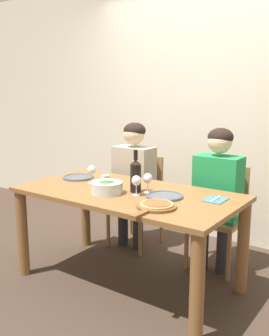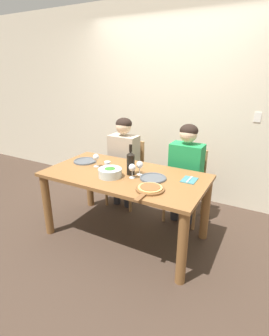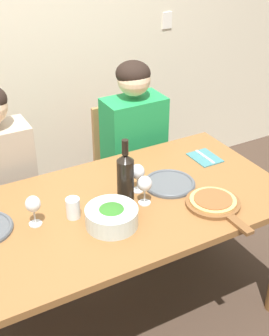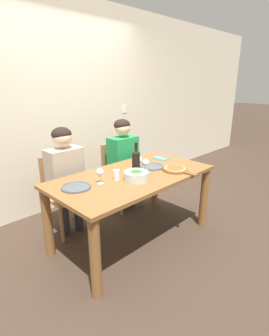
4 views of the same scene
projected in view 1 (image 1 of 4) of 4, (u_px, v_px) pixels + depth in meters
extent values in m
plane|color=#3D2D23|center=(128.00, 282.00, 3.17)|extent=(40.00, 40.00, 0.00)
cube|color=beige|center=(206.00, 106.00, 3.96)|extent=(10.00, 0.05, 2.70)
cube|color=brown|center=(127.00, 194.00, 3.02)|extent=(1.71, 0.89, 0.04)
cylinder|color=brown|center=(22.00, 233.00, 3.24)|extent=(0.09, 0.09, 0.72)
cylinder|color=brown|center=(197.00, 289.00, 2.34)|extent=(0.09, 0.09, 0.72)
cylinder|color=brown|center=(85.00, 210.00, 3.85)|extent=(0.09, 0.09, 0.72)
cylinder|color=brown|center=(243.00, 247.00, 2.95)|extent=(0.09, 0.09, 0.72)
cube|color=#9E7042|center=(135.00, 203.00, 3.85)|extent=(0.42, 0.42, 0.04)
cube|color=#9E7042|center=(146.00, 176.00, 3.96)|extent=(0.38, 0.03, 0.43)
cylinder|color=#9E7042|center=(108.00, 226.00, 3.85)|extent=(0.04, 0.04, 0.41)
cylinder|color=#9E7042|center=(140.00, 234.00, 3.63)|extent=(0.04, 0.04, 0.41)
cylinder|color=#9E7042|center=(131.00, 216.00, 4.15)|extent=(0.04, 0.04, 0.41)
cylinder|color=#9E7042|center=(162.00, 223.00, 3.94)|extent=(0.04, 0.04, 0.41)
cube|color=#9E7042|center=(217.00, 220.00, 3.36)|extent=(0.42, 0.42, 0.04)
cube|color=#9E7042|center=(228.00, 189.00, 3.47)|extent=(0.38, 0.03, 0.43)
cylinder|color=#9E7042|center=(186.00, 246.00, 3.36)|extent=(0.04, 0.04, 0.41)
cylinder|color=#9E7042|center=(229.00, 257.00, 3.15)|extent=(0.04, 0.04, 0.41)
cylinder|color=#9E7042|center=(206.00, 233.00, 3.66)|extent=(0.04, 0.04, 0.41)
cylinder|color=#9E7042|center=(245.00, 242.00, 3.45)|extent=(0.04, 0.04, 0.41)
cylinder|color=#28282D|center=(123.00, 223.00, 3.88)|extent=(0.10, 0.10, 0.45)
cylinder|color=#28282D|center=(138.00, 227.00, 3.78)|extent=(0.10, 0.10, 0.45)
cube|color=tan|center=(134.00, 175.00, 3.77)|extent=(0.38, 0.22, 0.54)
cylinder|color=tan|center=(102.00, 192.00, 3.72)|extent=(0.07, 0.31, 0.14)
cylinder|color=tan|center=(136.00, 199.00, 3.50)|extent=(0.07, 0.31, 0.14)
sphere|color=beige|center=(134.00, 134.00, 3.70)|extent=(0.20, 0.20, 0.20)
ellipsoid|color=black|center=(135.00, 130.00, 3.70)|extent=(0.21, 0.21, 0.15)
cylinder|color=#28282D|center=(203.00, 243.00, 3.39)|extent=(0.10, 0.10, 0.45)
cylinder|color=#28282D|center=(222.00, 248.00, 3.29)|extent=(0.10, 0.10, 0.45)
cube|color=#1E8C47|center=(218.00, 188.00, 3.29)|extent=(0.38, 0.22, 0.54)
cylinder|color=#1E8C47|center=(182.00, 208.00, 3.23)|extent=(0.07, 0.31, 0.14)
cylinder|color=#1E8C47|center=(228.00, 217.00, 3.01)|extent=(0.07, 0.31, 0.14)
sphere|color=beige|center=(220.00, 141.00, 3.21)|extent=(0.20, 0.20, 0.20)
ellipsoid|color=black|center=(221.00, 137.00, 3.21)|extent=(0.21, 0.21, 0.15)
cylinder|color=black|center=(136.00, 178.00, 2.97)|extent=(0.08, 0.08, 0.22)
cone|color=black|center=(136.00, 162.00, 2.95)|extent=(0.08, 0.08, 0.03)
cylinder|color=black|center=(136.00, 155.00, 2.94)|extent=(0.03, 0.03, 0.08)
cylinder|color=silver|center=(107.00, 188.00, 2.95)|extent=(0.24, 0.24, 0.09)
ellipsoid|color=#2D6B23|center=(107.00, 187.00, 2.95)|extent=(0.20, 0.20, 0.10)
cylinder|color=#4C5156|center=(78.00, 178.00, 3.45)|extent=(0.27, 0.27, 0.01)
torus|color=#4C5156|center=(78.00, 177.00, 3.45)|extent=(0.26, 0.26, 0.02)
cylinder|color=#4C5156|center=(165.00, 196.00, 2.85)|extent=(0.27, 0.27, 0.01)
torus|color=#4C5156|center=(165.00, 196.00, 2.85)|extent=(0.26, 0.26, 0.02)
cylinder|color=brown|center=(157.00, 206.00, 2.60)|extent=(0.27, 0.27, 0.02)
cube|color=brown|center=(139.00, 214.00, 2.44)|extent=(0.04, 0.14, 0.02)
cylinder|color=tan|center=(157.00, 204.00, 2.60)|extent=(0.23, 0.23, 0.01)
cylinder|color=#AD4C28|center=(157.00, 203.00, 2.60)|extent=(0.19, 0.19, 0.01)
cylinder|color=silver|center=(92.00, 183.00, 3.27)|extent=(0.06, 0.06, 0.01)
cylinder|color=silver|center=(92.00, 178.00, 3.26)|extent=(0.01, 0.01, 0.07)
ellipsoid|color=silver|center=(92.00, 170.00, 3.24)|extent=(0.07, 0.07, 0.08)
ellipsoid|color=maroon|center=(92.00, 171.00, 3.25)|extent=(0.06, 0.06, 0.03)
cylinder|color=silver|center=(148.00, 192.00, 2.97)|extent=(0.06, 0.06, 0.01)
cylinder|color=silver|center=(148.00, 187.00, 2.97)|extent=(0.01, 0.01, 0.07)
ellipsoid|color=silver|center=(148.00, 178.00, 2.95)|extent=(0.07, 0.07, 0.08)
ellipsoid|color=maroon|center=(148.00, 180.00, 2.95)|extent=(0.06, 0.06, 0.03)
cylinder|color=silver|center=(136.00, 195.00, 2.90)|extent=(0.06, 0.06, 0.01)
cylinder|color=silver|center=(136.00, 190.00, 2.89)|extent=(0.01, 0.01, 0.07)
ellipsoid|color=silver|center=(136.00, 181.00, 2.88)|extent=(0.07, 0.07, 0.08)
ellipsoid|color=maroon|center=(136.00, 182.00, 2.88)|extent=(0.06, 0.06, 0.03)
cylinder|color=silver|center=(106.00, 181.00, 3.13)|extent=(0.07, 0.07, 0.10)
cube|color=#387075|center=(215.00, 200.00, 2.78)|extent=(0.14, 0.18, 0.01)
cube|color=silver|center=(216.00, 199.00, 2.78)|extent=(0.01, 0.17, 0.01)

